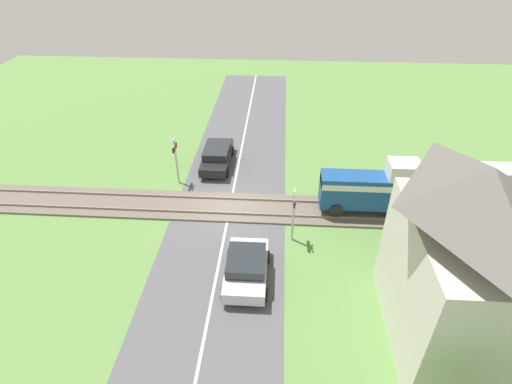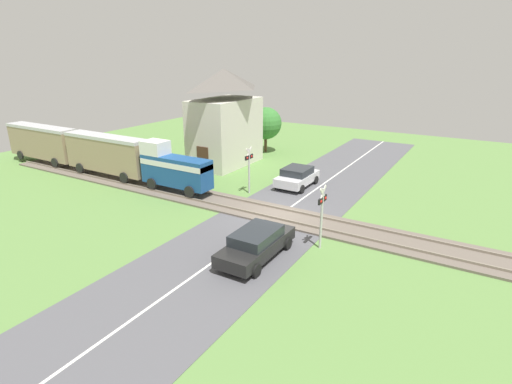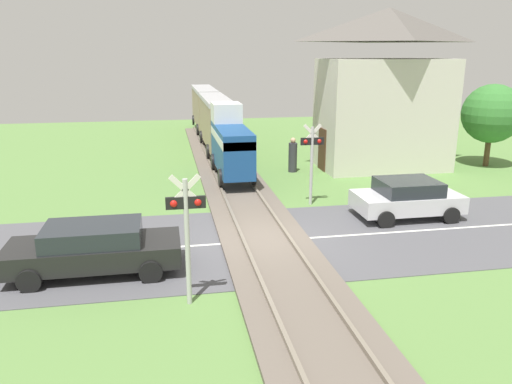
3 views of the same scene
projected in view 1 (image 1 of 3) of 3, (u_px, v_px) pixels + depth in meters
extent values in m
plane|color=#5B8442|center=(230.00, 208.00, 23.34)|extent=(60.00, 60.00, 0.00)
cube|color=#515156|center=(230.00, 208.00, 23.33)|extent=(48.00, 6.40, 0.02)
cube|color=silver|center=(230.00, 208.00, 23.32)|extent=(48.00, 0.12, 0.00)
cube|color=#665B51|center=(230.00, 207.00, 23.30)|extent=(2.80, 48.00, 0.12)
cube|color=slate|center=(231.00, 198.00, 23.83)|extent=(0.10, 48.00, 0.12)
cube|color=slate|center=(228.00, 213.00, 22.64)|extent=(0.10, 48.00, 0.12)
cube|color=navy|center=(367.00, 190.00, 22.05)|extent=(1.35, 5.12, 1.90)
cube|color=silver|center=(368.00, 183.00, 21.75)|extent=(1.37, 5.12, 0.36)
cube|color=silver|center=(404.00, 170.00, 21.17)|extent=(1.35, 1.64, 0.90)
cylinder|color=black|center=(334.00, 196.00, 23.26)|extent=(0.14, 0.76, 0.76)
cylinder|color=black|center=(336.00, 211.00, 22.08)|extent=(0.14, 0.76, 0.76)
cylinder|color=black|center=(391.00, 198.00, 23.09)|extent=(0.14, 0.76, 0.76)
cylinder|color=black|center=(396.00, 213.00, 21.90)|extent=(0.14, 0.76, 0.76)
cube|color=#998466|center=(493.00, 191.00, 21.55)|extent=(1.35, 7.56, 2.40)
cube|color=#BCBCC1|center=(502.00, 170.00, 20.81)|extent=(1.41, 7.56, 0.24)
cylinder|color=black|center=(438.00, 200.00, 22.95)|extent=(0.14, 0.76, 0.76)
cylinder|color=black|center=(446.00, 215.00, 21.76)|extent=(0.14, 0.76, 0.76)
cube|color=black|center=(217.00, 157.00, 27.15)|extent=(4.54, 1.74, 0.58)
cube|color=#23282D|center=(217.00, 150.00, 26.85)|extent=(2.50, 1.60, 0.49)
cylinder|color=black|center=(227.00, 172.00, 26.05)|extent=(0.60, 0.18, 0.60)
cylinder|color=black|center=(201.00, 172.00, 26.14)|extent=(0.60, 0.18, 0.60)
cylinder|color=black|center=(232.00, 151.00, 28.48)|extent=(0.60, 0.18, 0.60)
cylinder|color=black|center=(208.00, 150.00, 28.58)|extent=(0.60, 0.18, 0.60)
cube|color=silver|center=(246.00, 269.00, 18.41)|extent=(3.71, 1.88, 0.60)
cube|color=#23282D|center=(246.00, 261.00, 18.10)|extent=(2.04, 1.73, 0.49)
cylinder|color=black|center=(230.00, 255.00, 19.62)|extent=(0.60, 0.18, 0.60)
cylinder|color=black|center=(268.00, 257.00, 19.52)|extent=(0.60, 0.18, 0.60)
cylinder|color=black|center=(223.00, 293.00, 17.63)|extent=(0.60, 0.18, 0.60)
cylinder|color=black|center=(265.00, 295.00, 17.53)|extent=(0.60, 0.18, 0.60)
cylinder|color=#B7B7B7|center=(176.00, 162.00, 24.76)|extent=(0.12, 0.12, 3.05)
cube|color=black|center=(175.00, 148.00, 24.21)|extent=(0.90, 0.08, 0.28)
sphere|color=red|center=(176.00, 146.00, 24.43)|extent=(0.18, 0.18, 0.18)
sphere|color=red|center=(174.00, 150.00, 23.99)|extent=(0.18, 0.18, 0.18)
cube|color=silver|center=(174.00, 143.00, 24.04)|extent=(0.72, 0.04, 0.72)
cube|color=silver|center=(174.00, 143.00, 24.04)|extent=(0.72, 0.04, 0.72)
cylinder|color=#B7B7B7|center=(293.00, 216.00, 20.19)|extent=(0.12, 0.12, 3.05)
cube|color=black|center=(294.00, 201.00, 19.64)|extent=(0.90, 0.08, 0.28)
sphere|color=red|center=(294.00, 204.00, 19.42)|extent=(0.18, 0.18, 0.18)
sphere|color=red|center=(294.00, 198.00, 19.86)|extent=(0.18, 0.18, 0.18)
cube|color=silver|center=(295.00, 196.00, 19.47)|extent=(0.72, 0.04, 0.72)
cube|color=silver|center=(295.00, 196.00, 19.47)|extent=(0.72, 0.04, 0.72)
cube|color=beige|center=(449.00, 285.00, 14.80)|extent=(6.22, 3.63, 5.44)
pyramid|color=#5B5651|center=(487.00, 190.00, 12.37)|extent=(6.72, 3.92, 1.57)
cube|color=#472D1E|center=(416.00, 259.00, 18.32)|extent=(0.06, 1.10, 2.10)
cylinder|color=#333338|center=(404.00, 242.00, 19.78)|extent=(0.42, 0.42, 1.44)
sphere|color=tan|center=(407.00, 229.00, 19.30)|extent=(0.26, 0.26, 0.26)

